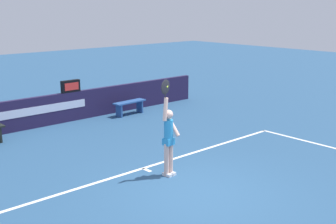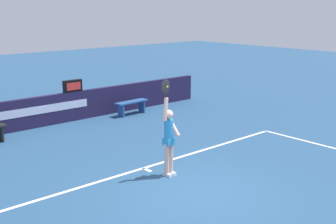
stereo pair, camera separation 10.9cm
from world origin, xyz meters
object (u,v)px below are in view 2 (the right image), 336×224
object	(u,v)px
speed_display	(73,86)
tennis_player	(169,137)
courtside_bench_near	(132,105)
tennis_ball	(167,87)

from	to	relation	value
speed_display	tennis_player	bearing A→B (deg)	-98.33
speed_display	courtside_bench_near	world-z (taller)	speed_display
tennis_ball	speed_display	bearing A→B (deg)	81.19
speed_display	courtside_bench_near	distance (m)	2.30
tennis_player	courtside_bench_near	size ratio (longest dim) A/B	1.76
speed_display	tennis_player	world-z (taller)	tennis_player
tennis_ball	courtside_bench_near	bearing A→B (deg)	61.14
speed_display	courtside_bench_near	bearing A→B (deg)	-17.59
tennis_player	tennis_ball	bearing A→B (deg)	168.86
tennis_player	tennis_ball	xyz separation A→B (m)	(-0.05, 0.01, 1.19)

